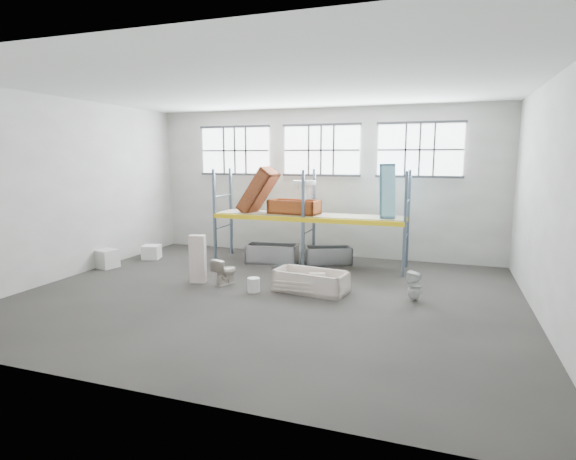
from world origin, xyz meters
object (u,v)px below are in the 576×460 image
at_px(toilet_beige, 225,271).
at_px(carton_near, 106,258).
at_px(toilet_white, 415,286).
at_px(bathtub_beige, 311,281).
at_px(rust_tub_flat, 294,207).
at_px(steel_tub_right, 328,255).
at_px(bucket, 254,285).
at_px(steel_tub_left, 272,253).
at_px(blue_tub_upright, 388,191).
at_px(cistern_tall, 198,259).

relative_size(toilet_beige, carton_near, 1.10).
bearing_deg(toilet_white, toilet_beige, -75.48).
distance_m(bathtub_beige, rust_tub_flat, 3.50).
bearing_deg(steel_tub_right, carton_near, -156.53).
height_order(steel_tub_right, bucket, steel_tub_right).
bearing_deg(steel_tub_left, toilet_beige, -96.03).
bearing_deg(rust_tub_flat, bucket, -89.73).
distance_m(rust_tub_flat, blue_tub_upright, 2.93).
xyz_separation_m(toilet_beige, carton_near, (-4.33, 0.48, -0.08)).
xyz_separation_m(toilet_white, carton_near, (-9.24, 0.28, -0.08)).
bearing_deg(toilet_beige, carton_near, 12.89).
distance_m(toilet_beige, blue_tub_upright, 5.32).
bearing_deg(bucket, rust_tub_flat, 90.27).
height_order(toilet_beige, cistern_tall, cistern_tall).
bearing_deg(steel_tub_right, bathtub_beige, -83.96).
distance_m(steel_tub_right, bucket, 3.80).
xyz_separation_m(steel_tub_left, steel_tub_right, (1.75, 0.48, -0.03)).
xyz_separation_m(steel_tub_right, carton_near, (-6.37, -2.77, 0.01)).
xyz_separation_m(toilet_white, bucket, (-3.90, -0.61, -0.18)).
distance_m(cistern_tall, steel_tub_left, 3.04).
distance_m(cistern_tall, blue_tub_upright, 5.85).
height_order(steel_tub_left, steel_tub_right, steel_tub_left).
bearing_deg(toilet_white, cistern_tall, -75.12).
bearing_deg(blue_tub_upright, toilet_beige, -141.75).
relative_size(toilet_white, rust_tub_flat, 0.45).
bearing_deg(steel_tub_right, toilet_beige, -122.15).
relative_size(steel_tub_left, carton_near, 2.51).
distance_m(steel_tub_right, rust_tub_flat, 1.90).
bearing_deg(toilet_beige, steel_tub_left, -76.84).
xyz_separation_m(steel_tub_right, rust_tub_flat, (-1.04, -0.33, 1.55)).
height_order(toilet_white, rust_tub_flat, rust_tub_flat).
bearing_deg(steel_tub_left, cistern_tall, -110.69).
xyz_separation_m(toilet_beige, rust_tub_flat, (0.99, 2.91, 1.46)).
bearing_deg(blue_tub_upright, toilet_white, -69.80).
bearing_deg(blue_tub_upright, carton_near, -162.61).
distance_m(toilet_white, blue_tub_upright, 3.65).
xyz_separation_m(bathtub_beige, toilet_white, (2.54, 0.11, 0.09)).
distance_m(cistern_tall, bucket, 1.88).
height_order(cistern_tall, blue_tub_upright, blue_tub_upright).
bearing_deg(toilet_white, carton_near, -79.52).
distance_m(steel_tub_left, rust_tub_flat, 1.68).
relative_size(bathtub_beige, toilet_white, 2.56).
xyz_separation_m(steel_tub_left, bucket, (0.72, -3.17, -0.12)).
bearing_deg(steel_tub_left, blue_tub_upright, 4.54).
bearing_deg(bucket, bathtub_beige, 20.28).
bearing_deg(blue_tub_upright, cistern_tall, -146.15).
xyz_separation_m(steel_tub_right, bucket, (-1.03, -3.66, -0.09)).
bearing_deg(bucket, blue_tub_upright, 50.47).
xyz_separation_m(toilet_white, blue_tub_upright, (-1.05, 2.85, 2.04)).
distance_m(rust_tub_flat, carton_near, 6.05).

